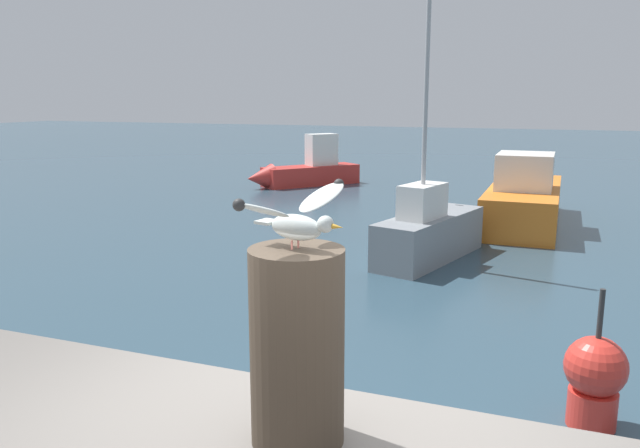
{
  "coord_description": "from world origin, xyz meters",
  "views": [
    {
      "loc": [
        0.91,
        -2.64,
        3.0
      ],
      "look_at": [
        0.0,
        -0.25,
        2.48
      ],
      "focal_mm": 35.05,
      "sensor_mm": 36.0,
      "label": 1
    }
  ],
  "objects_px": {
    "mooring_post": "(298,347)",
    "seagull": "(297,217)",
    "boat_red": "(303,171)",
    "boat_orange": "(526,196)",
    "channel_buoy": "(595,378)",
    "boat_grey": "(435,230)"
  },
  "relations": [
    {
      "from": "boat_red",
      "to": "channel_buoy",
      "type": "distance_m",
      "value": 16.34
    },
    {
      "from": "seagull",
      "to": "boat_grey",
      "type": "distance_m",
      "value": 9.76
    },
    {
      "from": "seagull",
      "to": "boat_grey",
      "type": "height_order",
      "value": "boat_grey"
    },
    {
      "from": "channel_buoy",
      "to": "seagull",
      "type": "bearing_deg",
      "value": -110.17
    },
    {
      "from": "mooring_post",
      "to": "boat_orange",
      "type": "relative_size",
      "value": 0.13
    },
    {
      "from": "boat_red",
      "to": "seagull",
      "type": "bearing_deg",
      "value": -67.59
    },
    {
      "from": "mooring_post",
      "to": "boat_red",
      "type": "height_order",
      "value": "mooring_post"
    },
    {
      "from": "boat_grey",
      "to": "boat_red",
      "type": "height_order",
      "value": "boat_grey"
    },
    {
      "from": "mooring_post",
      "to": "seagull",
      "type": "distance_m",
      "value": 0.53
    },
    {
      "from": "seagull",
      "to": "boat_red",
      "type": "relative_size",
      "value": 0.17
    },
    {
      "from": "mooring_post",
      "to": "boat_grey",
      "type": "bearing_deg",
      "value": 97.03
    },
    {
      "from": "boat_red",
      "to": "boat_orange",
      "type": "height_order",
      "value": "boat_red"
    },
    {
      "from": "boat_red",
      "to": "channel_buoy",
      "type": "bearing_deg",
      "value": -58.14
    },
    {
      "from": "seagull",
      "to": "channel_buoy",
      "type": "height_order",
      "value": "seagull"
    },
    {
      "from": "boat_red",
      "to": "channel_buoy",
      "type": "height_order",
      "value": "boat_red"
    },
    {
      "from": "mooring_post",
      "to": "boat_red",
      "type": "distance_m",
      "value": 19.1
    },
    {
      "from": "seagull",
      "to": "boat_red",
      "type": "height_order",
      "value": "seagull"
    },
    {
      "from": "boat_red",
      "to": "boat_orange",
      "type": "distance_m",
      "value": 8.3
    },
    {
      "from": "boat_orange",
      "to": "channel_buoy",
      "type": "xyz_separation_m",
      "value": [
        1.14,
        -10.28,
        -0.11
      ]
    },
    {
      "from": "boat_orange",
      "to": "boat_red",
      "type": "bearing_deg",
      "value": 154.32
    },
    {
      "from": "mooring_post",
      "to": "seagull",
      "type": "xyz_separation_m",
      "value": [
        0.0,
        -0.0,
        0.53
      ]
    },
    {
      "from": "boat_grey",
      "to": "channel_buoy",
      "type": "distance_m",
      "value": 6.28
    }
  ]
}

